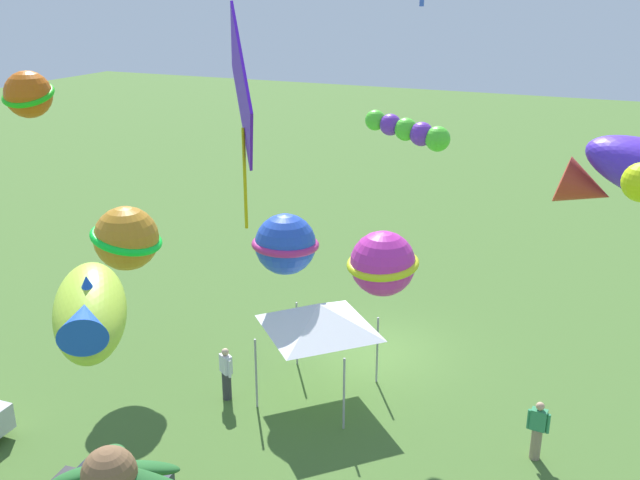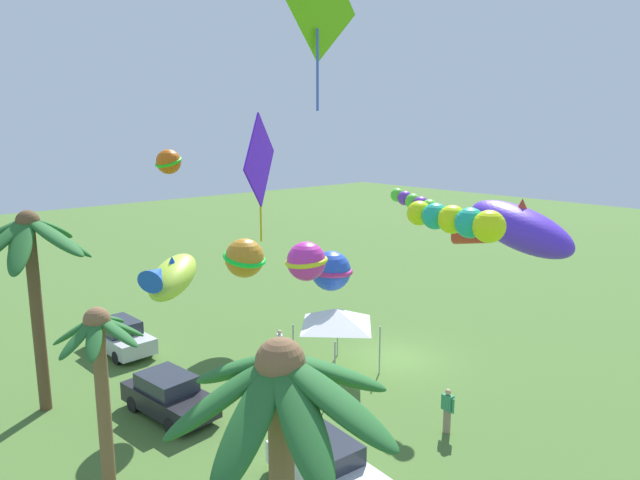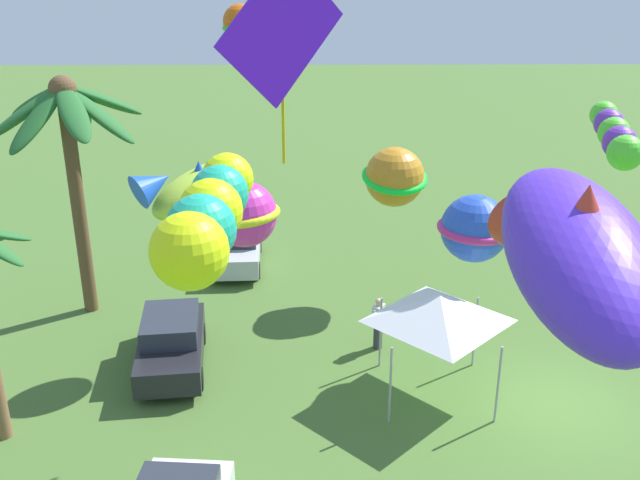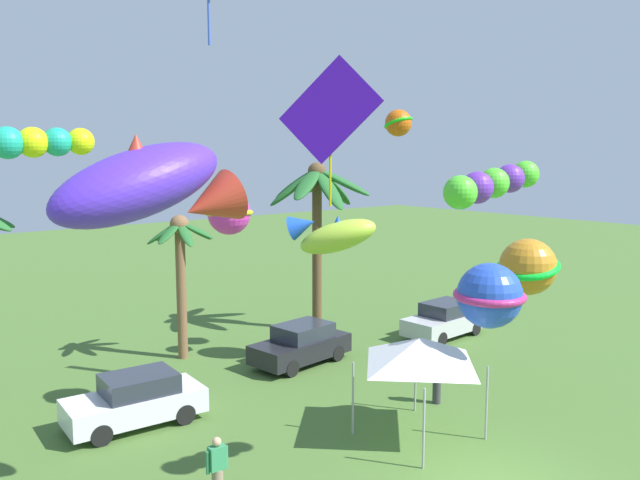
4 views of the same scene
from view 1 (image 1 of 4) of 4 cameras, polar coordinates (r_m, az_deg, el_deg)
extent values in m
plane|color=#476B2D|center=(23.42, 4.37, -8.78)|extent=(120.00, 120.00, 0.00)
ellipsoid|color=#236028|center=(10.62, -18.58, -17.28)|extent=(1.39, 0.61, 0.90)
ellipsoid|color=#236028|center=(10.54, -13.66, -17.17)|extent=(0.60, 1.36, 0.94)
ellipsoid|color=#236028|center=(10.70, -16.25, -16.13)|extent=(1.20, 1.35, 0.75)
sphere|color=brown|center=(10.05, -16.38, -17.39)|extent=(0.72, 0.72, 0.72)
cylinder|color=gray|center=(19.19, 16.76, -15.20)|extent=(0.26, 0.26, 0.84)
cube|color=#338956|center=(18.82, 16.97, -13.47)|extent=(0.39, 0.25, 0.54)
sphere|color=tan|center=(18.62, 17.08, -12.50)|extent=(0.21, 0.21, 0.21)
cylinder|color=#338956|center=(18.87, 16.25, -13.47)|extent=(0.09, 0.09, 0.52)
cylinder|color=#338956|center=(18.82, 17.65, -13.73)|extent=(0.09, 0.09, 0.52)
cylinder|color=#38383D|center=(20.88, -7.40, -11.37)|extent=(0.26, 0.26, 0.84)
cube|color=silver|center=(20.54, -7.49, -9.72)|extent=(0.44, 0.40, 0.54)
sphere|color=beige|center=(20.36, -7.53, -8.80)|extent=(0.21, 0.21, 0.21)
cylinder|color=silver|center=(20.74, -7.77, -9.57)|extent=(0.09, 0.09, 0.52)
cylinder|color=silver|center=(20.38, -7.19, -10.11)|extent=(0.09, 0.09, 0.52)
cylinder|color=#9E9EA3|center=(21.26, 4.56, -8.71)|extent=(0.06, 0.06, 2.10)
cylinder|color=#9E9EA3|center=(22.13, -1.85, -7.44)|extent=(0.06, 0.06, 2.10)
cylinder|color=#9E9EA3|center=(19.14, 1.91, -12.12)|extent=(0.06, 0.06, 2.10)
cylinder|color=#9E9EA3|center=(20.11, -5.09, -10.51)|extent=(0.06, 0.06, 2.10)
pyramid|color=white|center=(19.95, -0.12, -6.04)|extent=(2.86, 2.86, 0.75)
sphere|color=#C57E1E|center=(21.87, -15.12, 0.13)|extent=(1.91, 1.91, 1.91)
torus|color=#10E632|center=(21.87, -15.12, 0.13)|extent=(2.49, 2.49, 0.72)
sphere|color=#4FDA2E|center=(20.48, 9.32, 7.92)|extent=(0.71, 0.71, 0.71)
sphere|color=purple|center=(20.65, 8.06, 8.32)|extent=(0.68, 0.68, 0.68)
sphere|color=#4FDA2E|center=(20.83, 6.82, 8.72)|extent=(0.65, 0.65, 0.65)
sphere|color=purple|center=(21.02, 5.61, 9.10)|extent=(0.63, 0.63, 0.63)
sphere|color=#4FDA2E|center=(21.21, 4.41, 9.47)|extent=(0.60, 0.60, 0.60)
cone|color=red|center=(17.02, 20.32, 3.89)|extent=(1.39, 1.13, 1.36)
sphere|color=#D32EA9|center=(13.59, 5.00, -1.87)|extent=(1.25, 1.25, 1.25)
torus|color=yellow|center=(13.59, 5.00, -1.87)|extent=(1.80, 1.81, 0.29)
sphere|color=#CE5A0F|center=(16.41, -22.14, 10.65)|extent=(0.98, 0.98, 0.98)
torus|color=#21CF16|center=(16.41, -22.14, 10.65)|extent=(1.30, 1.28, 0.47)
ellipsoid|color=#B8E33B|center=(15.45, -17.78, -5.38)|extent=(3.04, 3.36, 1.90)
cone|color=blue|center=(14.10, -18.25, -6.12)|extent=(1.45, 1.49, 1.17)
cone|color=blue|center=(15.26, -17.97, -3.75)|extent=(0.82, 0.82, 0.60)
cube|color=#4D12D2|center=(14.72, -6.24, 11.93)|extent=(1.97, 2.72, 3.30)
cylinder|color=gold|center=(15.08, -5.98, 4.83)|extent=(0.07, 0.07, 2.15)
sphere|color=blue|center=(20.89, -2.76, -0.33)|extent=(1.79, 1.79, 1.79)
torus|color=#BD2979|center=(20.89, -2.76, -0.33)|extent=(2.76, 2.76, 0.29)
camera|label=2|loc=(9.57, 107.80, -11.22)|focal=32.39mm
camera|label=3|loc=(15.85, 57.89, 9.14)|focal=40.20mm
camera|label=4|loc=(28.56, 35.72, 9.45)|focal=36.05mm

